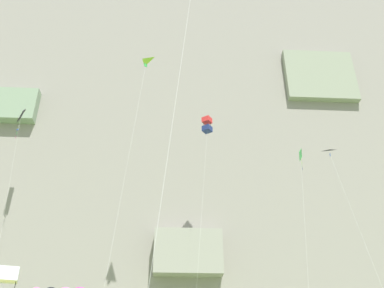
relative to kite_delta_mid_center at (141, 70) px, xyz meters
name	(u,v)px	position (x,y,z in m)	size (l,w,h in m)	color
cliff_face	(185,153)	(5.91, 26.35, 4.22)	(180.00, 25.22, 72.95)	gray
kite_delta_mid_center	(141,70)	(0.00, 0.00, 0.00)	(2.89, 4.00, 33.57)	#8CCC33
kite_diamond_near_cliff	(301,165)	(16.94, 1.78, -10.20)	(2.76, 2.60, 24.13)	green
kite_diamond_low_right	(21,120)	(-15.13, 8.56, -1.38)	(3.08, 3.07, 32.78)	black
kite_box_far_right	(6,288)	(-5.22, -12.02, -25.36)	(2.83, 3.88, 7.94)	white
kite_delta_far_left	(335,166)	(18.62, -2.45, -12.39)	(3.26, 2.92, 21.41)	black
kite_box_mid_right	(207,125)	(7.80, 6.90, -2.43)	(3.12, 5.13, 30.85)	red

